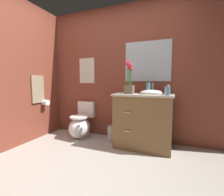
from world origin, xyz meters
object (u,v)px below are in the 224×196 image
flower_vase (129,82)px  trash_bin (112,133)px  vanity_cabinet (143,120)px  wall_poster (87,71)px  hand_wash_bottle (148,88)px  lotion_bottle (167,90)px  toilet_paper_roll (46,103)px  soap_bottle (168,91)px  hanging_towel (38,89)px  wall_mirror (147,61)px  toilet (81,125)px

flower_vase → trash_bin: size_ratio=2.01×
vanity_cabinet → wall_poster: size_ratio=2.11×
vanity_cabinet → hand_wash_bottle: size_ratio=5.23×
hand_wash_bottle → trash_bin: hand_wash_bottle is taller
vanity_cabinet → lotion_bottle: bearing=0.0°
lotion_bottle → toilet_paper_roll: size_ratio=1.31×
vanity_cabinet → soap_bottle: 0.65m
flower_vase → hanging_towel: flower_vase is taller
wall_poster → lotion_bottle: bearing=-10.5°
vanity_cabinet → trash_bin: size_ratio=3.95×
hanging_towel → toilet_paper_roll: hanging_towel is taller
hand_wash_bottle → wall_mirror: 0.52m
flower_vase → hanging_towel: bearing=-172.0°
wall_poster → wall_mirror: bearing=0.0°
lotion_bottle → wall_poster: 1.65m
flower_vase → wall_poster: size_ratio=1.07×
hand_wash_bottle → wall_mirror: size_ratio=0.26×
hand_wash_bottle → wall_poster: (-1.29, 0.24, 0.33)m
lotion_bottle → wall_mirror: (-0.35, 0.29, 0.49)m
vanity_cabinet → lotion_bottle: size_ratio=7.46×
lotion_bottle → hand_wash_bottle: (-0.29, 0.05, 0.03)m
vanity_cabinet → soap_bottle: bearing=-23.9°
soap_bottle → hand_wash_bottle: (-0.32, 0.22, 0.03)m
vanity_cabinet → wall_mirror: bearing=90.5°
vanity_cabinet → soap_bottle: vanity_cabinet is taller
vanity_cabinet → hand_wash_bottle: bearing=42.2°
soap_bottle → toilet: bearing=173.2°
toilet_paper_roll → wall_poster: bearing=34.4°
lotion_bottle → toilet_paper_roll: 2.29m
toilet → trash_bin: toilet is taller
flower_vase → hanging_towel: 1.76m
hanging_towel → toilet: bearing=23.9°
soap_bottle → wall_poster: wall_poster is taller
flower_vase → wall_poster: wall_poster is taller
hand_wash_bottle → wall_mirror: bearing=103.9°
toilet → flower_vase: (1.00, -0.08, 0.84)m
trash_bin → toilet_paper_roll: (-1.32, -0.26, 0.54)m
flower_vase → toilet: bearing=175.3°
soap_bottle → wall_mirror: 0.77m
wall_poster → toilet_paper_roll: bearing=-145.6°
vanity_cabinet → lotion_bottle: vanity_cabinet is taller
soap_bottle → wall_mirror: size_ratio=0.19×
soap_bottle → trash_bin: 1.29m
flower_vase → lotion_bottle: 0.60m
toilet → lotion_bottle: (1.59, -0.03, 0.72)m
soap_bottle → hand_wash_bottle: hand_wash_bottle is taller
soap_bottle → toilet_paper_roll: (-2.29, -0.01, -0.28)m
wall_poster → hand_wash_bottle: bearing=-10.6°
flower_vase → lotion_bottle: (0.58, 0.06, -0.13)m
vanity_cabinet → flower_vase: bearing=-166.7°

